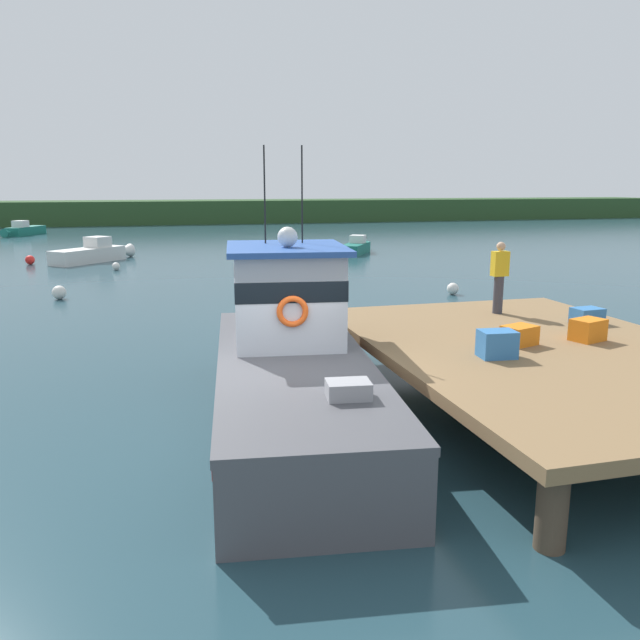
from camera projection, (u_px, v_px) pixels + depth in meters
ground_plane at (287, 434)px, 10.64m from camera, size 200.00×200.00×0.00m
dock at (544, 353)px, 11.62m from camera, size 6.00×9.00×1.20m
main_fishing_boat at (290, 360)px, 11.39m from camera, size 3.51×9.95×4.80m
crate_stack_mid_dock at (587, 316)px, 13.48m from camera, size 0.63×0.49×0.33m
crate_single_far at (588, 330)px, 12.00m from camera, size 0.71×0.60×0.41m
crate_stack_near_edge at (519, 335)px, 11.69m from camera, size 0.71×0.61×0.36m
crate_single_by_cleat at (497, 344)px, 10.83m from camera, size 0.64×0.50×0.46m
deckhand_by_the_boat at (499, 276)px, 14.42m from camera, size 0.36×0.22×1.63m
moored_boat_far_left at (357, 247)px, 38.51m from camera, size 2.97×4.05×1.08m
moored_boat_mid_harbor at (23, 230)px, 52.14m from camera, size 2.83×4.77×1.22m
moored_boat_off_the_point at (93, 253)px, 34.34m from camera, size 4.30×4.55×1.33m
mooring_buoy_channel_marker at (116, 266)px, 30.99m from camera, size 0.38×0.38×0.38m
mooring_buoy_inshore at (30, 260)px, 33.21m from camera, size 0.48×0.48×0.48m
mooring_buoy_outer at (453, 289)px, 24.12m from camera, size 0.45×0.45×0.45m
mooring_buoy_spare_mooring at (59, 292)px, 23.14m from camera, size 0.50×0.50×0.50m
far_shoreline at (168, 212)px, 69.00m from camera, size 120.00×8.00×2.40m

